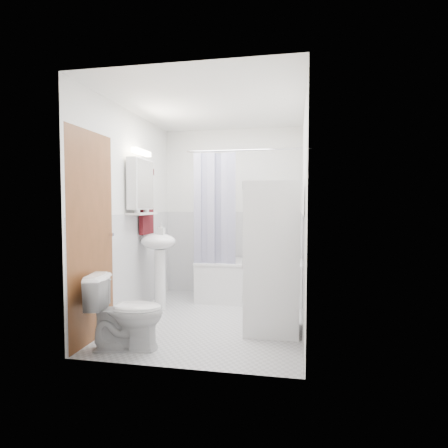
% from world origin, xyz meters
% --- Properties ---
extents(floor, '(2.60, 2.60, 0.00)m').
position_xyz_m(floor, '(0.00, 0.00, 0.00)').
color(floor, silver).
rests_on(floor, ground).
extents(room_walls, '(2.60, 2.60, 2.60)m').
position_xyz_m(room_walls, '(0.00, 0.00, 1.49)').
color(room_walls, white).
rests_on(room_walls, ground).
extents(wainscot, '(1.98, 2.58, 2.58)m').
position_xyz_m(wainscot, '(0.00, 0.29, 0.60)').
color(wainscot, white).
rests_on(wainscot, ground).
extents(door, '(0.05, 2.00, 2.00)m').
position_xyz_m(door, '(-0.95, -0.55, 1.00)').
color(door, brown).
rests_on(door, ground).
extents(bathtub, '(1.41, 0.67, 0.54)m').
position_xyz_m(bathtub, '(0.30, 0.92, 0.30)').
color(bathtub, white).
rests_on(bathtub, ground).
extents(tub_spout, '(0.04, 0.12, 0.04)m').
position_xyz_m(tub_spout, '(0.50, 1.25, 0.86)').
color(tub_spout, silver).
rests_on(tub_spout, room_walls).
extents(curtain_rod, '(1.59, 0.02, 0.02)m').
position_xyz_m(curtain_rod, '(0.30, 0.64, 2.00)').
color(curtain_rod, silver).
rests_on(curtain_rod, room_walls).
extents(shower_curtain, '(0.55, 0.02, 1.45)m').
position_xyz_m(shower_curtain, '(-0.12, 0.64, 1.25)').
color(shower_curtain, '#18154C').
rests_on(shower_curtain, curtain_rod).
extents(sink, '(0.44, 0.37, 1.04)m').
position_xyz_m(sink, '(-0.75, 0.28, 0.70)').
color(sink, white).
rests_on(sink, ground).
extents(medicine_cabinet, '(0.13, 0.50, 0.71)m').
position_xyz_m(medicine_cabinet, '(-0.90, 0.10, 1.57)').
color(medicine_cabinet, white).
rests_on(medicine_cabinet, room_walls).
extents(shelf, '(0.18, 0.54, 0.02)m').
position_xyz_m(shelf, '(-0.89, 0.10, 1.20)').
color(shelf, silver).
rests_on(shelf, room_walls).
extents(shower_caddy, '(0.22, 0.06, 0.02)m').
position_xyz_m(shower_caddy, '(0.55, 1.24, 1.15)').
color(shower_caddy, silver).
rests_on(shower_caddy, room_walls).
extents(towel, '(0.07, 0.35, 0.85)m').
position_xyz_m(towel, '(-0.94, 0.35, 1.37)').
color(towel, '#55110C').
rests_on(towel, room_walls).
extents(washer_dryer, '(0.57, 0.56, 1.54)m').
position_xyz_m(washer_dryer, '(0.68, -0.26, 0.77)').
color(washer_dryer, white).
rests_on(washer_dryer, ground).
extents(toilet, '(0.74, 0.50, 0.67)m').
position_xyz_m(toilet, '(-0.59, -0.99, 0.33)').
color(toilet, white).
rests_on(toilet, ground).
extents(soap_pump, '(0.08, 0.17, 0.08)m').
position_xyz_m(soap_pump, '(-0.71, 0.25, 0.95)').
color(soap_pump, gray).
rests_on(soap_pump, sink).
extents(shelf_bottle, '(0.07, 0.18, 0.07)m').
position_xyz_m(shelf_bottle, '(-0.89, -0.05, 1.25)').
color(shelf_bottle, gray).
rests_on(shelf_bottle, shelf).
extents(shelf_cup, '(0.10, 0.09, 0.10)m').
position_xyz_m(shelf_cup, '(-0.89, 0.22, 1.26)').
color(shelf_cup, gray).
rests_on(shelf_cup, shelf).
extents(shampoo_a, '(0.13, 0.17, 0.13)m').
position_xyz_m(shampoo_a, '(0.35, 1.24, 1.23)').
color(shampoo_a, gray).
rests_on(shampoo_a, shower_caddy).
extents(shampoo_b, '(0.08, 0.21, 0.08)m').
position_xyz_m(shampoo_b, '(0.47, 1.24, 1.20)').
color(shampoo_b, '#252594').
rests_on(shampoo_b, shower_caddy).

